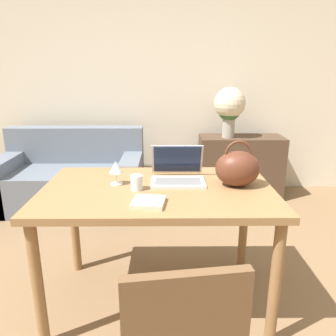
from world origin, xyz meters
TOP-DOWN VIEW (x-y plane):
  - wall_back at (0.00, 2.85)m, footprint 10.00×0.06m
  - dining_table at (-0.13, 0.68)m, footprint 1.35×0.83m
  - couch at (-1.11, 2.29)m, footprint 1.53×0.80m
  - sideboard at (0.78, 2.51)m, footprint 0.94×0.40m
  - laptop at (-0.01, 0.82)m, footprint 0.33×0.29m
  - drinking_glass at (-0.25, 0.65)m, footprint 0.07×0.07m
  - wine_glass at (-0.38, 0.74)m, footprint 0.08×0.08m
  - handbag at (0.34, 0.71)m, footprint 0.26×0.20m
  - flower_vase at (0.61, 2.47)m, footprint 0.34×0.34m
  - book at (-0.17, 0.43)m, footprint 0.18×0.18m

SIDE VIEW (x-z plane):
  - couch at x=-1.11m, z-range -0.12..0.70m
  - sideboard at x=0.78m, z-range 0.00..0.71m
  - dining_table at x=-0.13m, z-range 0.29..1.07m
  - book at x=-0.17m, z-range 0.78..0.80m
  - drinking_glass at x=-0.25m, z-range 0.78..0.86m
  - laptop at x=-0.01m, z-range 0.73..0.94m
  - wine_glass at x=-0.38m, z-range 0.81..0.95m
  - handbag at x=0.34m, z-range 0.75..1.02m
  - flower_vase at x=0.61m, z-range 0.78..1.33m
  - wall_back at x=0.00m, z-range 0.00..2.70m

